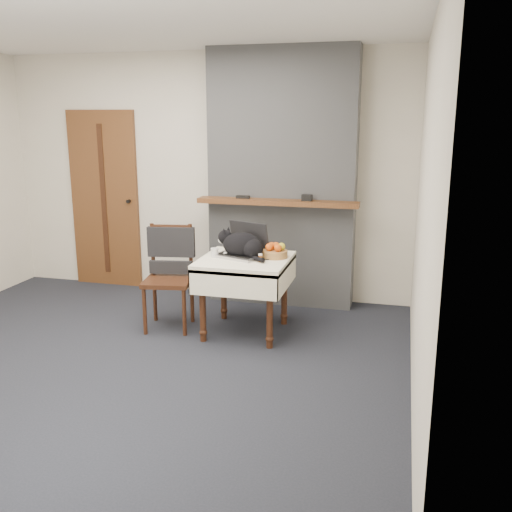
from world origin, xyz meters
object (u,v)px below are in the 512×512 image
Objects in this scene: door at (105,200)px; cream_jar at (215,253)px; cat at (243,245)px; chair at (170,262)px; laptop at (243,248)px; pill_bottle at (260,258)px; fruit_basket at (275,252)px; side_table at (245,270)px.

door is 24.80× the size of cream_jar.
chair is (-0.71, 0.00, -0.20)m from cat.
laptop is 6.93× the size of pill_bottle.
door is 8.70× the size of fruit_basket.
laptop is 6.13× the size of cream_jar.
laptop is 0.71m from chair.
laptop is 0.29m from fruit_basket.
laptop reaches higher than side_table.
door reaches higher than chair.
side_table is 0.32m from fruit_basket.
chair is (-0.73, 0.03, 0.02)m from side_table.
side_table is at bearing 5.50° from cream_jar.
door reaches higher than side_table.
door reaches higher than cream_jar.
fruit_basket is at bearing -5.55° from chair.
pill_bottle is (0.17, -0.09, 0.15)m from side_table.
fruit_basket is at bearing 29.25° from cat.
cream_jar is at bearing 171.25° from pill_bottle.
fruit_basket is at bearing -24.41° from door.
laptop is (-0.04, 0.09, 0.19)m from side_table.
chair is at bearing 172.33° from pill_bottle.
fruit_basket is at bearing 66.19° from pill_bottle.
door reaches higher than pill_bottle.
cream_jar is (-0.27, -0.03, 0.15)m from side_table.
door is 2.20m from laptop.
laptop reaches higher than chair.
laptop is at bearing 120.38° from cat.
cat is (-0.02, 0.03, 0.22)m from side_table.
chair is at bearing -41.00° from door.
cream_jar is at bearing -133.94° from laptop.
cream_jar is (-0.25, -0.05, -0.07)m from cat.
chair is (1.24, -1.08, -0.39)m from door.
laptop is 0.28m from pill_bottle.
cat is 0.74m from chair.
chair is at bearing 177.91° from side_table.
side_table is 0.32m from cream_jar.
door is 2.24m from cat.
pill_bottle is at bearing -17.85° from cat.
side_table is (1.98, -1.11, -0.41)m from door.
fruit_basket is 0.24× the size of chair.
side_table is at bearing -32.88° from cat.
pill_bottle is (0.21, -0.18, -0.04)m from laptop.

